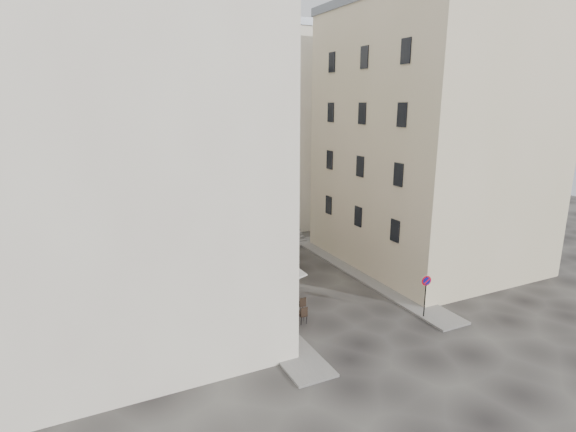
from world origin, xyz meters
TOP-DOWN VIEW (x-y plane):
  - ground at (0.00, 0.00)m, footprint 90.00×90.00m
  - sidewalk_left at (-4.50, 4.00)m, footprint 2.00×22.00m
  - sidewalk_right at (4.50, 3.00)m, footprint 2.00×18.00m
  - building_left at (-10.50, 3.00)m, footprint 12.20×16.20m
  - building_right at (10.50, 3.50)m, footprint 12.20×14.20m
  - building_back at (-1.00, 19.00)m, footprint 18.20×10.20m
  - cafe_storefront at (-4.32, 1.00)m, footprint 1.74×7.30m
  - stone_steps at (0.00, 12.57)m, footprint 9.00×3.15m
  - bollard_near at (-3.25, -1.00)m, footprint 0.12×0.12m
  - bollard_mid at (-3.25, 2.50)m, footprint 0.12×0.12m
  - bollard_far at (-3.25, 6.00)m, footprint 0.12×0.12m
  - no_parking_sign at (3.69, -4.31)m, footprint 0.57×0.16m
  - bistro_table_a at (-3.16, -1.86)m, footprint 1.37×0.64m
  - bistro_table_b at (-2.62, -0.70)m, footprint 1.33×0.63m
  - bistro_table_c at (-3.09, 1.66)m, footprint 1.23×0.58m
  - bistro_table_d at (-3.27, 3.33)m, footprint 1.41×0.66m
  - bistro_table_e at (-3.25, 3.91)m, footprint 1.15×0.54m
  - pedestrian at (-1.80, 2.83)m, footprint 0.71×0.68m

SIDE VIEW (x-z plane):
  - ground at x=0.00m, z-range 0.00..0.00m
  - sidewalk_left at x=-4.50m, z-range 0.00..0.12m
  - sidewalk_right at x=4.50m, z-range 0.00..0.12m
  - stone_steps at x=0.00m, z-range 0.00..0.80m
  - bistro_table_e at x=-3.25m, z-range 0.01..0.82m
  - bistro_table_c at x=-3.09m, z-range 0.01..0.88m
  - bistro_table_b at x=-2.62m, z-range 0.01..0.95m
  - bistro_table_a at x=-3.16m, z-range 0.01..0.97m
  - bistro_table_d at x=-3.27m, z-range 0.01..1.00m
  - bollard_near at x=-3.25m, z-range 0.04..1.02m
  - bollard_mid at x=-3.25m, z-range 0.04..1.02m
  - bollard_far at x=-3.25m, z-range 0.04..1.02m
  - pedestrian at x=-1.80m, z-range 0.00..1.63m
  - no_parking_sign at x=3.69m, z-range 0.53..3.05m
  - cafe_storefront at x=-4.32m, z-range 0.13..3.63m
  - building_right at x=10.50m, z-range 0.01..18.61m
  - building_back at x=-1.00m, z-range 0.01..18.61m
  - building_left at x=-10.50m, z-range 0.01..20.61m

